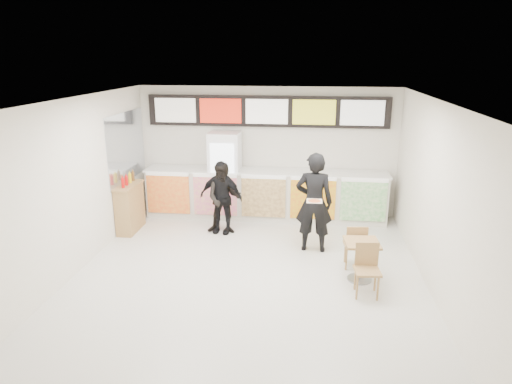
% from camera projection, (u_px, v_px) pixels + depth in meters
% --- Properties ---
extents(floor, '(7.00, 7.00, 0.00)m').
position_uv_depth(floor, '(247.00, 279.00, 7.80)').
color(floor, beige).
rests_on(floor, ground).
extents(ceiling, '(7.00, 7.00, 0.00)m').
position_uv_depth(ceiling, '(246.00, 101.00, 6.93)').
color(ceiling, white).
rests_on(ceiling, wall_back).
extents(wall_back, '(6.00, 0.00, 6.00)m').
position_uv_depth(wall_back, '(267.00, 152.00, 10.69)').
color(wall_back, silver).
rests_on(wall_back, floor).
extents(wall_left, '(0.00, 7.00, 7.00)m').
position_uv_depth(wall_left, '(71.00, 189.00, 7.71)').
color(wall_left, silver).
rests_on(wall_left, floor).
extents(wall_right, '(0.00, 7.00, 7.00)m').
position_uv_depth(wall_right, '(439.00, 202.00, 7.03)').
color(wall_right, silver).
rests_on(wall_right, floor).
extents(service_counter, '(5.56, 0.77, 1.14)m').
position_uv_depth(service_counter, '(265.00, 194.00, 10.57)').
color(service_counter, silver).
rests_on(service_counter, floor).
extents(menu_board, '(5.50, 0.14, 0.70)m').
position_uv_depth(menu_board, '(267.00, 111.00, 10.34)').
color(menu_board, black).
rests_on(menu_board, wall_back).
extents(drinks_fridge, '(0.70, 0.67, 2.00)m').
position_uv_depth(drinks_fridge, '(225.00, 175.00, 10.57)').
color(drinks_fridge, white).
rests_on(drinks_fridge, floor).
extents(mirror_panel, '(0.01, 2.00, 1.50)m').
position_uv_depth(mirror_panel, '(127.00, 147.00, 9.96)').
color(mirror_panel, '#B2B7BF').
rests_on(mirror_panel, wall_left).
extents(customer_main, '(0.73, 0.50, 1.95)m').
position_uv_depth(customer_main, '(314.00, 203.00, 8.69)').
color(customer_main, black).
rests_on(customer_main, floor).
extents(customer_left, '(0.78, 0.62, 1.54)m').
position_uv_depth(customer_left, '(224.00, 198.00, 9.63)').
color(customer_left, black).
rests_on(customer_left, floor).
extents(customer_mid, '(0.97, 0.51, 1.58)m').
position_uv_depth(customer_mid, '(221.00, 197.00, 9.65)').
color(customer_mid, black).
rests_on(customer_mid, floor).
extents(pizza_slice, '(0.36, 0.36, 0.02)m').
position_uv_depth(pizza_slice, '(314.00, 201.00, 8.21)').
color(pizza_slice, beige).
rests_on(pizza_slice, customer_main).
extents(cafe_table, '(0.61, 1.45, 0.83)m').
position_uv_depth(cafe_table, '(361.00, 254.00, 7.63)').
color(cafe_table, '#A8794C').
rests_on(cafe_table, floor).
extents(condiment_ledge, '(0.38, 0.93, 1.24)m').
position_uv_depth(condiment_ledge, '(130.00, 207.00, 9.82)').
color(condiment_ledge, '#A8794C').
rests_on(condiment_ledge, floor).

